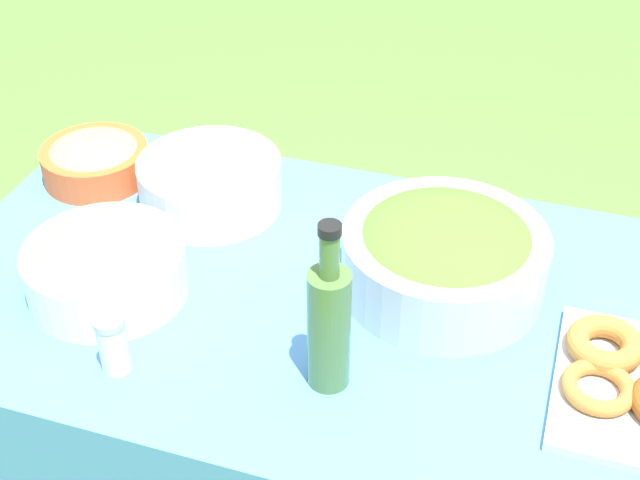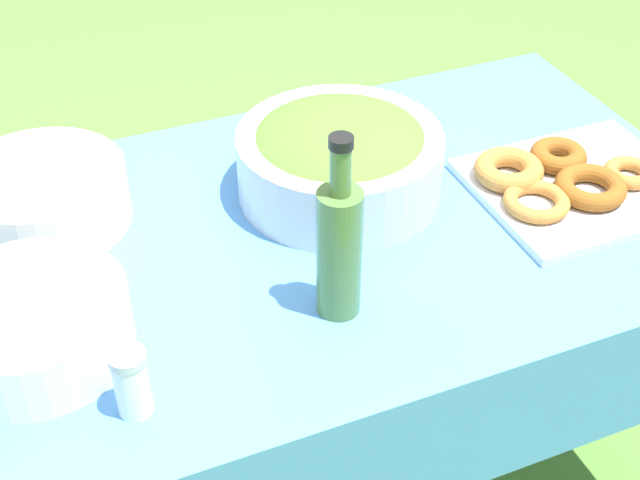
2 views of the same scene
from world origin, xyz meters
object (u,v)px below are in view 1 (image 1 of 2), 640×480
object	(u,v)px
salad_bowl	(444,255)
olive_oil_bottle	(329,324)
plate_stack	(210,183)
bread_bowl	(95,159)
pasta_bowl	(105,264)

from	to	relation	value
salad_bowl	olive_oil_bottle	xyz separation A→B (m)	(-0.12, -0.27, 0.04)
plate_stack	bread_bowl	xyz separation A→B (m)	(-0.26, 0.02, -0.01)
pasta_bowl	bread_bowl	xyz separation A→B (m)	(-0.20, 0.31, -0.01)
plate_stack	bread_bowl	size ratio (longest dim) A/B	1.29
salad_bowl	bread_bowl	world-z (taller)	salad_bowl
salad_bowl	pasta_bowl	size ratio (longest dim) A/B	1.27
olive_oil_bottle	bread_bowl	bearing A→B (deg)	147.35
plate_stack	bread_bowl	world-z (taller)	plate_stack
salad_bowl	bread_bowl	distance (m)	0.74
plate_stack	olive_oil_bottle	world-z (taller)	olive_oil_bottle
pasta_bowl	plate_stack	size ratio (longest dim) A/B	0.99
salad_bowl	plate_stack	xyz separation A→B (m)	(-0.47, 0.11, -0.02)
plate_stack	olive_oil_bottle	size ratio (longest dim) A/B	0.94
pasta_bowl	olive_oil_bottle	bearing A→B (deg)	-11.33
salad_bowl	pasta_bowl	bearing A→B (deg)	-161.11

